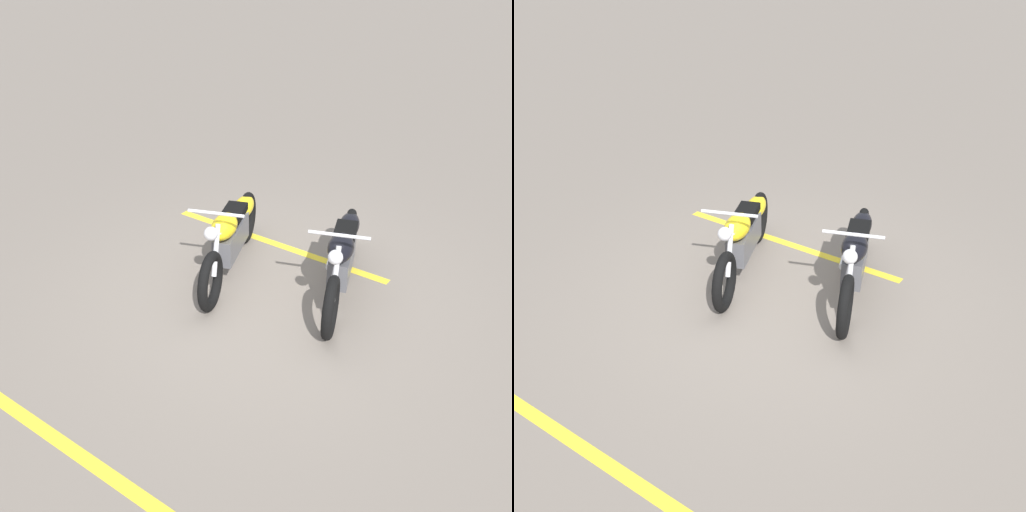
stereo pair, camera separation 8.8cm
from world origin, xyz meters
TOP-DOWN VIEW (x-y plane):
  - ground_plane at (0.00, 0.00)m, footprint 60.00×60.00m
  - motorcycle_bright_foreground at (-0.24, -0.68)m, footprint 2.15×0.89m
  - motorcycle_dark_foreground at (-0.51, 0.64)m, footprint 2.16×0.87m
  - parking_stripe_near at (-1.05, -0.54)m, footprint 0.28×3.20m
  - parking_stripe_mid at (2.78, -0.07)m, footprint 0.28×3.20m

SIDE VIEW (x-z plane):
  - ground_plane at x=0.00m, z-range 0.00..0.00m
  - parking_stripe_near at x=-1.05m, z-range 0.00..0.01m
  - parking_stripe_mid at x=2.78m, z-range 0.00..0.01m
  - motorcycle_bright_foreground at x=-0.24m, z-range -0.06..0.98m
  - motorcycle_dark_foreground at x=-0.51m, z-range -0.06..0.98m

